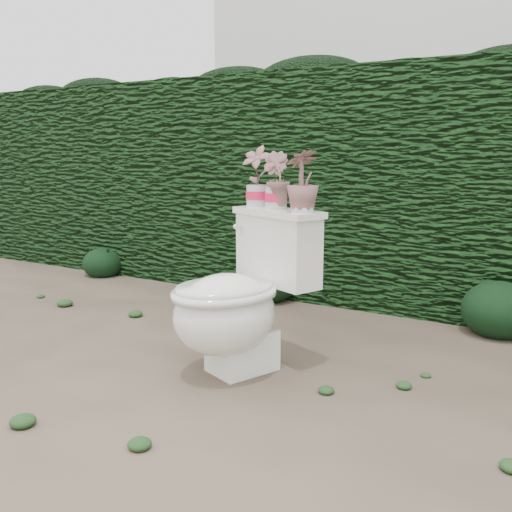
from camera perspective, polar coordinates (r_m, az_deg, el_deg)
The scene contains 9 objects.
ground at distance 2.91m, azimuth 3.75°, elevation -10.80°, with size 60.00×60.00×0.00m, color #705F4D.
hedge at distance 4.22m, azimuth 13.90°, elevation 6.66°, with size 8.00×1.00×1.60m, color #173E14.
toilet at distance 2.72m, azimuth -1.74°, elevation -4.46°, with size 0.67×0.80×0.78m.
potted_plant_left at distance 2.91m, azimuth 0.06°, elevation 7.86°, with size 0.16×0.11×0.29m, color #286B21.
potted_plant_center at distance 2.79m, azimuth 2.03°, elevation 7.44°, with size 0.15×0.12×0.27m, color #286B21.
potted_plant_right at distance 2.65m, azimuth 4.68°, elevation 7.29°, with size 0.15×0.15×0.27m, color #286B21.
liriope_clump_0 at distance 5.07m, azimuth -15.14°, elevation -0.41°, with size 0.33×0.33×0.27m, color black.
liriope_clump_1 at distance 4.10m, azimuth 1.18°, elevation -2.00°, with size 0.43×0.43×0.35m, color black.
liriope_clump_2 at distance 3.62m, azimuth 23.18°, elevation -4.56°, with size 0.43×0.43×0.34m, color black.
Camera 1 is at (1.22, -2.43, 1.05)m, focal length 40.00 mm.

